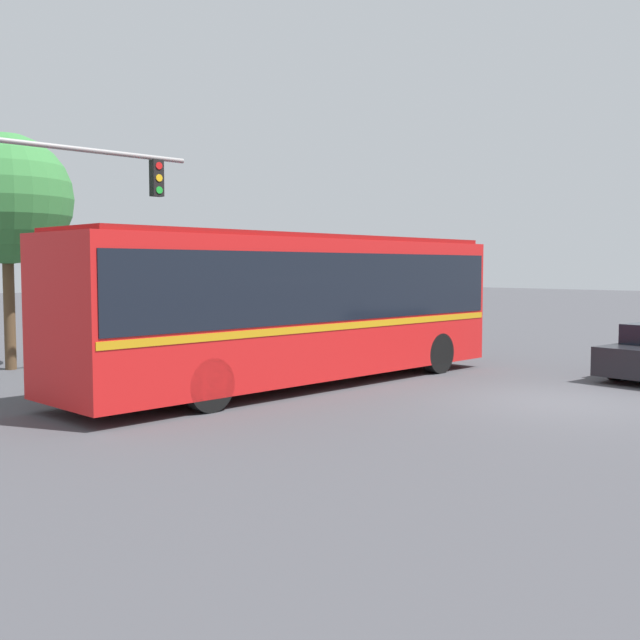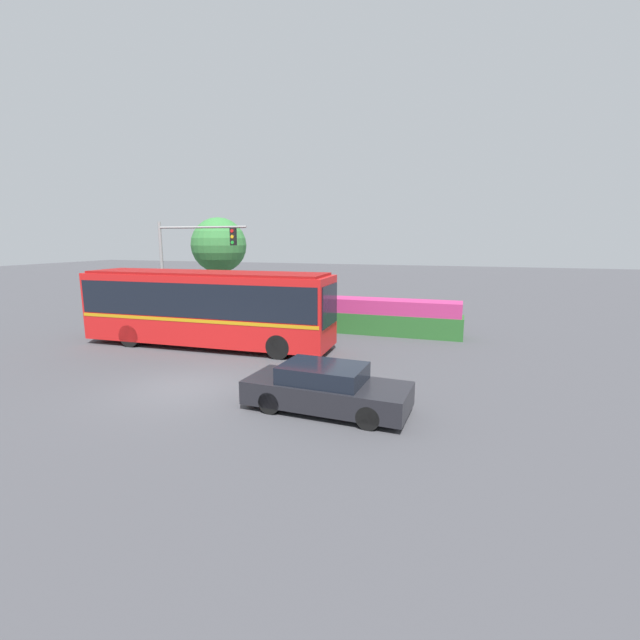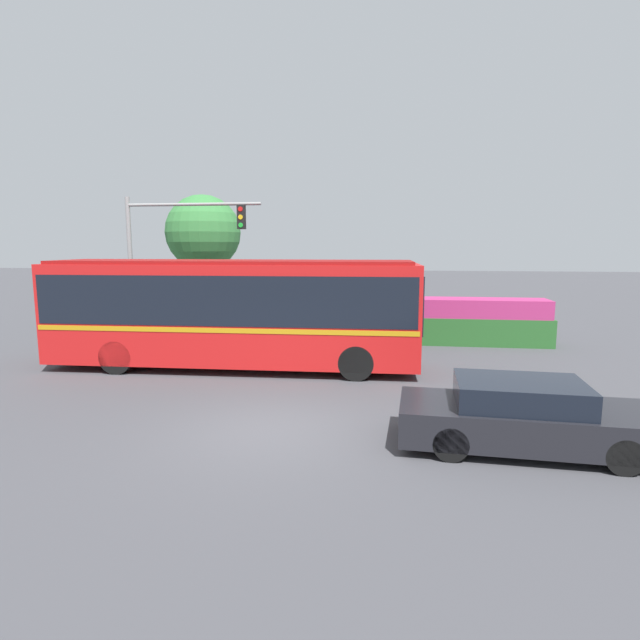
{
  "view_description": "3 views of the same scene",
  "coord_description": "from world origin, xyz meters",
  "px_view_note": "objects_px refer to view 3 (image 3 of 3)",
  "views": [
    {
      "loc": [
        -13.44,
        -7.27,
        2.63
      ],
      "look_at": [
        -0.28,
        6.44,
        1.29
      ],
      "focal_mm": 42.25,
      "sensor_mm": 36.0,
      "label": 1
    },
    {
      "loc": [
        8.38,
        -11.32,
        4.72
      ],
      "look_at": [
        2.81,
        5.5,
        1.41
      ],
      "focal_mm": 24.36,
      "sensor_mm": 36.0,
      "label": 2
    },
    {
      "loc": [
        2.4,
        -9.71,
        3.75
      ],
      "look_at": [
        0.19,
        6.41,
        1.36
      ],
      "focal_mm": 28.24,
      "sensor_mm": 36.0,
      "label": 3
    }
  ],
  "objects_px": {
    "street_tree_left": "(203,233)",
    "traffic_light_pole": "(166,244)",
    "city_bus": "(233,307)",
    "sedan_foreground": "(523,417)"
  },
  "relations": [
    {
      "from": "city_bus",
      "to": "sedan_foreground",
      "type": "bearing_deg",
      "value": -38.58
    },
    {
      "from": "city_bus",
      "to": "traffic_light_pole",
      "type": "relative_size",
      "value": 2.0
    },
    {
      "from": "sedan_foreground",
      "to": "city_bus",
      "type": "bearing_deg",
      "value": 146.46
    },
    {
      "from": "street_tree_left",
      "to": "traffic_light_pole",
      "type": "bearing_deg",
      "value": -99.06
    },
    {
      "from": "city_bus",
      "to": "traffic_light_pole",
      "type": "bearing_deg",
      "value": 132.11
    },
    {
      "from": "sedan_foreground",
      "to": "traffic_light_pole",
      "type": "xyz_separation_m",
      "value": [
        -11.24,
        9.59,
        3.2
      ]
    },
    {
      "from": "sedan_foreground",
      "to": "traffic_light_pole",
      "type": "distance_m",
      "value": 15.12
    },
    {
      "from": "city_bus",
      "to": "traffic_light_pole",
      "type": "distance_m",
      "value": 6.1
    },
    {
      "from": "city_bus",
      "to": "street_tree_left",
      "type": "xyz_separation_m",
      "value": [
        -3.55,
        7.04,
        2.45
      ]
    },
    {
      "from": "sedan_foreground",
      "to": "street_tree_left",
      "type": "bearing_deg",
      "value": 134.18
    }
  ]
}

